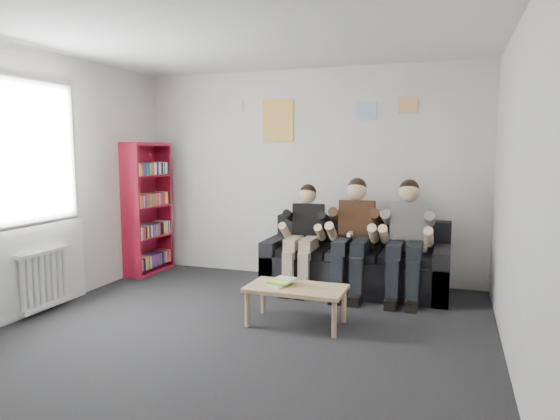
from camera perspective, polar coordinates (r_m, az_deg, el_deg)
name	(u,v)px	position (r m, az deg, el deg)	size (l,w,h in m)	color
room_shell	(224,189)	(4.17, -6.38, 2.42)	(5.00, 5.00, 5.00)	black
sofa	(356,265)	(6.09, 8.66, -6.21)	(2.14, 0.88, 0.83)	black
bookshelf	(148,208)	(6.98, -14.81, 0.20)	(0.27, 0.80, 1.77)	maroon
coffee_table	(296,291)	(4.83, 1.87, -9.25)	(0.94, 0.52, 0.37)	tan
game_cases	(281,282)	(4.86, 0.09, -8.22)	(0.26, 0.24, 0.06)	silver
person_left	(304,237)	(5.98, 2.73, -3.14)	(0.38, 0.80, 1.26)	black
person_middle	(353,238)	(5.83, 8.37, -3.14)	(0.42, 0.90, 1.34)	#4B2E19
person_right	(406,241)	(5.75, 14.23, -3.43)	(0.42, 0.89, 1.34)	silver
radiator	(45,279)	(5.73, -25.28, -7.11)	(0.10, 0.64, 0.60)	white
window	(35,213)	(5.67, -26.17, -0.33)	(0.05, 1.30, 2.36)	white
poster_large	(278,121)	(6.62, -0.23, 10.18)	(0.42, 0.01, 0.55)	gold
poster_blue	(366,111)	(6.34, 9.81, 11.13)	(0.25, 0.01, 0.20)	#459DEA
poster_pink	(408,105)	(6.28, 14.42, 11.51)	(0.22, 0.01, 0.18)	#B43869
poster_sign	(236,106)	(6.86, -5.07, 11.71)	(0.20, 0.01, 0.14)	silver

